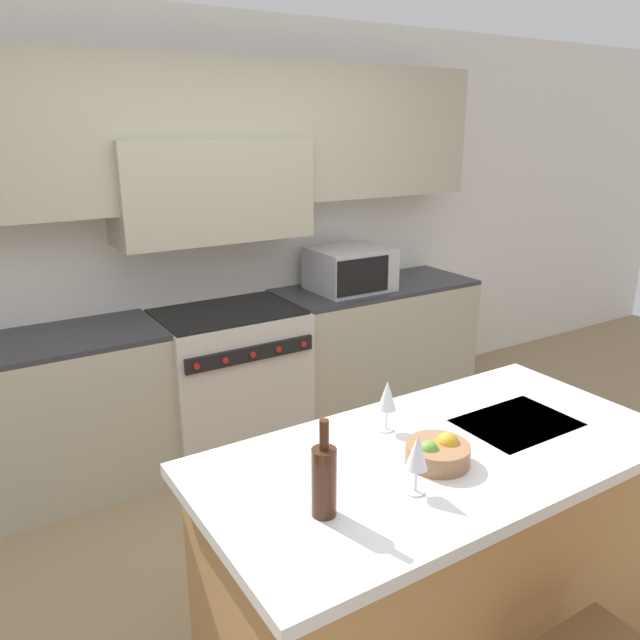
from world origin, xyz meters
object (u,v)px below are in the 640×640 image
wine_bottle (324,480)px  fruit_bowl (438,452)px  range_stove (230,379)px  wine_glass_far (387,397)px  wine_glass_near (417,454)px  microwave (350,269)px

wine_bottle → fruit_bowl: size_ratio=1.40×
range_stove → wine_glass_far: size_ratio=4.59×
range_stove → wine_glass_near: bearing=-98.1°
range_stove → microwave: 1.12m
microwave → wine_glass_far: microwave is taller
wine_bottle → fruit_bowl: bearing=5.0°
wine_bottle → wine_glass_far: 0.59m
microwave → wine_bottle: bearing=-126.2°
wine_bottle → wine_glass_near: wine_bottle is taller
range_stove → wine_glass_far: wine_glass_far is taller
microwave → wine_glass_near: size_ratio=2.62×
wine_glass_near → wine_glass_far: (0.18, 0.38, 0.00)m
wine_glass_near → wine_glass_far: bearing=64.7°
wine_glass_near → fruit_bowl: bearing=28.0°
wine_bottle → fruit_bowl: 0.50m
microwave → wine_bottle: wine_bottle is taller
wine_glass_near → wine_glass_far: same height
wine_glass_far → range_stove: bearing=85.9°
microwave → wine_bottle: 2.64m
range_stove → fruit_bowl: size_ratio=4.19×
range_stove → wine_glass_far: 1.89m
range_stove → wine_bottle: bearing=-106.2°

